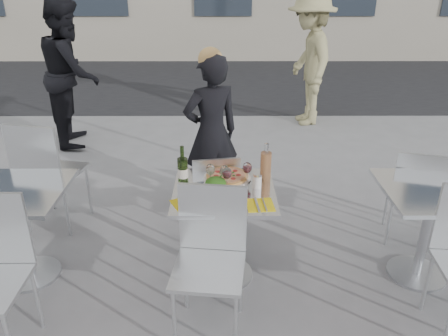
{
  "coord_description": "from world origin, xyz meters",
  "views": [
    {
      "loc": [
        -0.01,
        -2.75,
        2.19
      ],
      "look_at": [
        0.0,
        0.15,
        0.85
      ],
      "focal_mm": 35.0,
      "sensor_mm": 36.0,
      "label": 1
    }
  ],
  "objects_px": {
    "sugar_shaker": "(257,181)",
    "main_table": "(224,215)",
    "pizza_near": "(225,198)",
    "wineglass_white_a": "(210,170)",
    "napkin_right": "(260,205)",
    "chair_near": "(210,249)",
    "carafe": "(266,166)",
    "pedestrian_a": "(71,73)",
    "chair_far": "(215,192)",
    "napkin_left": "(186,203)",
    "side_table_left": "(19,216)",
    "wine_bottle": "(183,170)",
    "side_chair_rfar": "(416,190)",
    "pedestrian_b": "(309,60)",
    "woman_diner": "(211,134)",
    "side_chair_lfar": "(45,167)",
    "side_table_right": "(429,215)",
    "pizza_far": "(227,177)",
    "wineglass_red_b": "(247,168)",
    "wineglass_red_a": "(227,174)",
    "wineglass_white_b": "(224,172)",
    "salad_plate": "(216,184)"
  },
  "relations": [
    {
      "from": "pizza_near",
      "to": "sugar_shaker",
      "type": "height_order",
      "value": "sugar_shaker"
    },
    {
      "from": "sugar_shaker",
      "to": "napkin_left",
      "type": "relative_size",
      "value": 0.44
    },
    {
      "from": "side_chair_rfar",
      "to": "pedestrian_a",
      "type": "relative_size",
      "value": 0.47
    },
    {
      "from": "side_table_left",
      "to": "chair_far",
      "type": "xyz_separation_m",
      "value": [
        1.43,
        0.44,
        -0.04
      ]
    },
    {
      "from": "side_chair_rfar",
      "to": "pizza_near",
      "type": "xyz_separation_m",
      "value": [
        -1.58,
        -0.58,
        0.24
      ]
    },
    {
      "from": "pizza_far",
      "to": "wineglass_red_b",
      "type": "bearing_deg",
      "value": -22.14
    },
    {
      "from": "pedestrian_b",
      "to": "napkin_right",
      "type": "relative_size",
      "value": 9.48
    },
    {
      "from": "pedestrian_a",
      "to": "woman_diner",
      "type": "bearing_deg",
      "value": -145.19
    },
    {
      "from": "main_table",
      "to": "side_chair_rfar",
      "type": "bearing_deg",
      "value": 15.43
    },
    {
      "from": "salad_plate",
      "to": "side_chair_lfar",
      "type": "bearing_deg",
      "value": 155.71
    },
    {
      "from": "wineglass_white_a",
      "to": "wineglass_red_a",
      "type": "bearing_deg",
      "value": -28.14
    },
    {
      "from": "side_chair_lfar",
      "to": "pizza_near",
      "type": "height_order",
      "value": "side_chair_lfar"
    },
    {
      "from": "side_table_left",
      "to": "carafe",
      "type": "xyz_separation_m",
      "value": [
        1.81,
        0.15,
        0.33
      ]
    },
    {
      "from": "main_table",
      "to": "napkin_left",
      "type": "xyz_separation_m",
      "value": [
        -0.25,
        -0.2,
        0.21
      ]
    },
    {
      "from": "side_table_left",
      "to": "wine_bottle",
      "type": "bearing_deg",
      "value": 4.37
    },
    {
      "from": "carafe",
      "to": "wineglass_red_a",
      "type": "distance_m",
      "value": 0.31
    },
    {
      "from": "side_table_left",
      "to": "chair_near",
      "type": "bearing_deg",
      "value": -18.09
    },
    {
      "from": "chair_near",
      "to": "carafe",
      "type": "relative_size",
      "value": 3.32
    },
    {
      "from": "woman_diner",
      "to": "wineglass_white_b",
      "type": "relative_size",
      "value": 9.56
    },
    {
      "from": "pedestrian_a",
      "to": "wineglass_white_a",
      "type": "distance_m",
      "value": 3.38
    },
    {
      "from": "chair_near",
      "to": "side_chair_rfar",
      "type": "relative_size",
      "value": 1.1
    },
    {
      "from": "napkin_right",
      "to": "carafe",
      "type": "bearing_deg",
      "value": 75.01
    },
    {
      "from": "wineglass_white_a",
      "to": "napkin_right",
      "type": "xyz_separation_m",
      "value": [
        0.34,
        -0.31,
        -0.11
      ]
    },
    {
      "from": "pizza_far",
      "to": "wineglass_red_b",
      "type": "distance_m",
      "value": 0.18
    },
    {
      "from": "napkin_left",
      "to": "woman_diner",
      "type": "bearing_deg",
      "value": 57.59
    },
    {
      "from": "chair_near",
      "to": "wineglass_white_b",
      "type": "distance_m",
      "value": 0.61
    },
    {
      "from": "pizza_near",
      "to": "wineglass_red_a",
      "type": "height_order",
      "value": "wineglass_red_a"
    },
    {
      "from": "wine_bottle",
      "to": "wineglass_red_b",
      "type": "bearing_deg",
      "value": 3.68
    },
    {
      "from": "main_table",
      "to": "side_table_left",
      "type": "xyz_separation_m",
      "value": [
        -1.5,
        0.0,
        0.0
      ]
    },
    {
      "from": "wine_bottle",
      "to": "main_table",
      "type": "bearing_deg",
      "value": -17.22
    },
    {
      "from": "side_table_left",
      "to": "napkin_left",
      "type": "bearing_deg",
      "value": -9.12
    },
    {
      "from": "wineglass_white_a",
      "to": "napkin_right",
      "type": "relative_size",
      "value": 0.79
    },
    {
      "from": "sugar_shaker",
      "to": "main_table",
      "type": "bearing_deg",
      "value": -171.36
    },
    {
      "from": "side_chair_lfar",
      "to": "wine_bottle",
      "type": "bearing_deg",
      "value": 166.7
    },
    {
      "from": "pizza_far",
      "to": "napkin_right",
      "type": "distance_m",
      "value": 0.46
    },
    {
      "from": "pizza_near",
      "to": "chair_near",
      "type": "bearing_deg",
      "value": -105.69
    },
    {
      "from": "side_chair_lfar",
      "to": "carafe",
      "type": "bearing_deg",
      "value": 176.02
    },
    {
      "from": "side_table_right",
      "to": "pedestrian_b",
      "type": "distance_m",
      "value": 3.73
    },
    {
      "from": "chair_near",
      "to": "woman_diner",
      "type": "distance_m",
      "value": 1.61
    },
    {
      "from": "carafe",
      "to": "napkin_left",
      "type": "bearing_deg",
      "value": -147.66
    },
    {
      "from": "wineglass_red_b",
      "to": "wineglass_white_a",
      "type": "bearing_deg",
      "value": -173.93
    },
    {
      "from": "side_table_left",
      "to": "woman_diner",
      "type": "relative_size",
      "value": 0.5
    },
    {
      "from": "carafe",
      "to": "side_chair_lfar",
      "type": "bearing_deg",
      "value": 163.9
    },
    {
      "from": "chair_far",
      "to": "pizza_near",
      "type": "relative_size",
      "value": 2.76
    },
    {
      "from": "side_table_right",
      "to": "pedestrian_a",
      "type": "height_order",
      "value": "pedestrian_a"
    },
    {
      "from": "pedestrian_a",
      "to": "wineglass_white_b",
      "type": "bearing_deg",
      "value": -156.8
    },
    {
      "from": "wineglass_white_a",
      "to": "napkin_left",
      "type": "height_order",
      "value": "wineglass_white_a"
    },
    {
      "from": "wine_bottle",
      "to": "napkin_left",
      "type": "xyz_separation_m",
      "value": [
        0.04,
        -0.29,
        -0.11
      ]
    },
    {
      "from": "side_chair_rfar",
      "to": "wineglass_white_a",
      "type": "relative_size",
      "value": 5.55
    },
    {
      "from": "side_table_left",
      "to": "carafe",
      "type": "bearing_deg",
      "value": 4.83
    }
  ]
}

